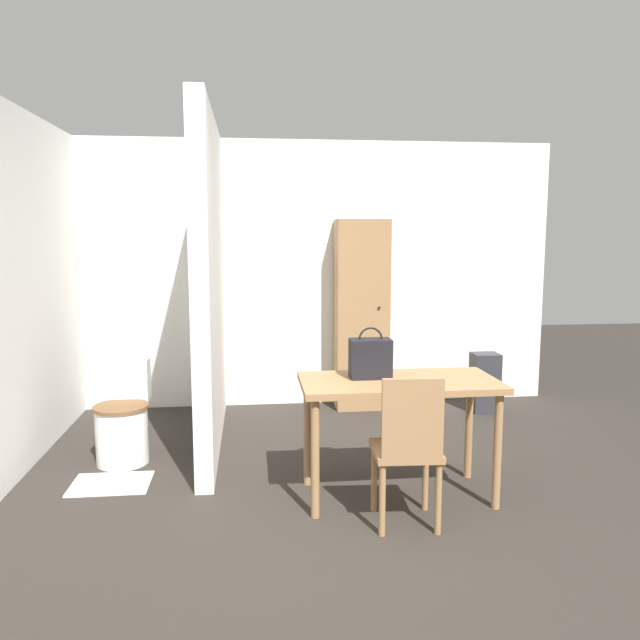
# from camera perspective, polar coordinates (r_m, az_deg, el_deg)

# --- Properties ---
(ground_plane) EXTENTS (16.00, 16.00, 0.00)m
(ground_plane) POSITION_cam_1_polar(r_m,az_deg,el_deg) (3.16, 2.42, -23.25)
(ground_plane) COLOR #2D2823
(wall_back) EXTENTS (4.94, 0.12, 2.50)m
(wall_back) POSITION_cam_1_polar(r_m,az_deg,el_deg) (5.98, -2.35, 4.18)
(wall_back) COLOR white
(wall_back) RESTS_ON ground_plane
(wall_left) EXTENTS (0.12, 4.22, 2.50)m
(wall_left) POSITION_cam_1_polar(r_m,az_deg,el_deg) (4.59, -26.95, 2.23)
(wall_left) COLOR white
(wall_left) RESTS_ON ground_plane
(partition_wall) EXTENTS (0.12, 2.09, 2.50)m
(partition_wall) POSITION_cam_1_polar(r_m,az_deg,el_deg) (4.87, -10.04, 3.24)
(partition_wall) COLOR white
(partition_wall) RESTS_ON ground_plane
(dining_table) EXTENTS (1.21, 0.61, 0.75)m
(dining_table) POSITION_cam_1_polar(r_m,az_deg,el_deg) (3.89, 7.22, -6.75)
(dining_table) COLOR #997047
(dining_table) RESTS_ON ground_plane
(wooden_chair) EXTENTS (0.39, 0.39, 0.88)m
(wooden_chair) POSITION_cam_1_polar(r_m,az_deg,el_deg) (3.54, 8.06, -11.33)
(wooden_chair) COLOR #997047
(wooden_chair) RESTS_ON ground_plane
(toilet) EXTENTS (0.39, 0.54, 0.71)m
(toilet) POSITION_cam_1_polar(r_m,az_deg,el_deg) (4.78, -17.56, -8.76)
(toilet) COLOR white
(toilet) RESTS_ON ground_plane
(handbag) EXTENTS (0.25, 0.15, 0.32)m
(handbag) POSITION_cam_1_polar(r_m,az_deg,el_deg) (3.87, 4.62, -3.48)
(handbag) COLOR black
(handbag) RESTS_ON dining_table
(wooden_cabinet) EXTENTS (0.48, 0.36, 1.77)m
(wooden_cabinet) POSITION_cam_1_polar(r_m,az_deg,el_deg) (5.84, 3.79, 0.48)
(wooden_cabinet) COLOR #997047
(wooden_cabinet) RESTS_ON ground_plane
(bath_mat) EXTENTS (0.51, 0.37, 0.01)m
(bath_mat) POSITION_cam_1_polar(r_m,az_deg,el_deg) (4.45, -18.56, -14.01)
(bath_mat) COLOR silver
(bath_mat) RESTS_ON ground_plane
(space_heater) EXTENTS (0.24, 0.21, 0.55)m
(space_heater) POSITION_cam_1_polar(r_m,az_deg,el_deg) (5.98, 14.83, -5.55)
(space_heater) COLOR #2D2D33
(space_heater) RESTS_ON ground_plane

